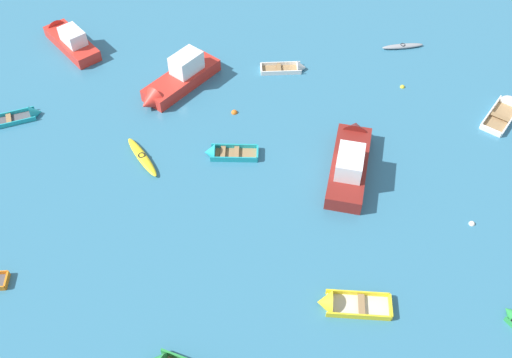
{
  "coord_description": "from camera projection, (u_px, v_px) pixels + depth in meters",
  "views": [
    {
      "loc": [
        4.67,
        1.08,
        25.58
      ],
      "look_at": [
        0.0,
        22.84,
        0.15
      ],
      "focal_mm": 40.62,
      "sensor_mm": 36.0,
      "label": 1
    }
  ],
  "objects": [
    {
      "name": "rowboat_turquoise_back_row_right",
      "position": [
        221.0,
        153.0,
        35.14
      ],
      "size": [
        3.42,
        1.69,
        1.05
      ],
      "color": "#99754C",
      "rests_on": "ground_plane"
    },
    {
      "name": "motor_launch_red_back_row_center",
      "position": [
        177.0,
        80.0,
        38.9
      ],
      "size": [
        4.55,
        6.58,
        2.49
      ],
      "color": "red",
      "rests_on": "ground_plane"
    },
    {
      "name": "rowboat_yellow_far_left",
      "position": [
        338.0,
        304.0,
        28.39
      ],
      "size": [
        3.77,
        1.78,
        1.21
      ],
      "color": "beige",
      "rests_on": "ground_plane"
    },
    {
      "name": "rowboat_white_near_camera",
      "position": [
        293.0,
        68.0,
        40.6
      ],
      "size": [
        3.36,
        1.8,
        0.97
      ],
      "color": "#99754C",
      "rests_on": "ground_plane"
    },
    {
      "name": "motor_launch_maroon_foreground_center",
      "position": [
        350.0,
        158.0,
        34.13
      ],
      "size": [
        2.11,
        6.93,
        2.47
      ],
      "color": "maroon",
      "rests_on": "ground_plane"
    },
    {
      "name": "kayak_grey_far_back",
      "position": [
        403.0,
        46.0,
        42.32
      ],
      "size": [
        3.05,
        1.5,
        0.29
      ],
      "color": "gray",
      "rests_on": "ground_plane"
    },
    {
      "name": "rowboat_turquoise_center",
      "position": [
        25.0,
        116.0,
        37.38
      ],
      "size": [
        3.46,
        2.71,
        1.0
      ],
      "color": "#4C4C51",
      "rests_on": "ground_plane"
    },
    {
      "name": "motor_launch_red_cluster_outer",
      "position": [
        69.0,
        39.0,
        42.17
      ],
      "size": [
        5.73,
        4.92,
        2.1
      ],
      "color": "red",
      "rests_on": "ground_plane"
    },
    {
      "name": "kayak_yellow_distant_center",
      "position": [
        142.0,
        157.0,
        34.93
      ],
      "size": [
        3.07,
        3.07,
        0.36
      ],
      "color": "yellow",
      "rests_on": "ground_plane"
    },
    {
      "name": "rowboat_white_midfield_left",
      "position": [
        507.0,
        106.0,
        37.94
      ],
      "size": [
        2.88,
        4.18,
        1.31
      ],
      "color": "#99754C",
      "rests_on": "ground_plane"
    },
    {
      "name": "mooring_buoy_outer_edge",
      "position": [
        234.0,
        113.0,
        37.78
      ],
      "size": [
        0.41,
        0.41,
        0.41
      ],
      "primitive_type": "sphere",
      "color": "orange",
      "rests_on": "ground_plane"
    },
    {
      "name": "mooring_buoy_midfield",
      "position": [
        402.0,
        87.0,
        39.48
      ],
      "size": [
        0.32,
        0.32,
        0.32
      ],
      "primitive_type": "sphere",
      "color": "yellow",
      "rests_on": "ground_plane"
    },
    {
      "name": "mooring_buoy_trailing",
      "position": [
        472.0,
        224.0,
        31.82
      ],
      "size": [
        0.34,
        0.34,
        0.34
      ],
      "primitive_type": "sphere",
      "color": "silver",
      "rests_on": "ground_plane"
    }
  ]
}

